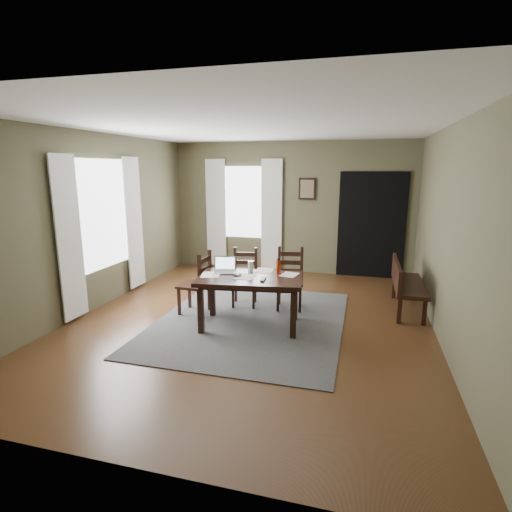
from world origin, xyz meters
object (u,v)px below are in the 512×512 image
(chair_end, at_px, (197,284))
(dining_table, at_px, (250,283))
(chair_back_left, at_px, (245,278))
(bench, at_px, (404,282))
(chair_back_right, at_px, (290,279))
(laptop, at_px, (225,268))
(water_bottle, at_px, (279,266))

(chair_end, bearing_deg, dining_table, 75.43)
(chair_back_left, xyz_separation_m, bench, (2.44, 0.40, 0.01))
(chair_back_right, height_order, laptop, chair_back_right)
(bench, bearing_deg, chair_end, 107.96)
(bench, distance_m, water_bottle, 2.06)
(dining_table, relative_size, chair_end, 1.59)
(chair_back_right, bearing_deg, chair_back_left, 175.70)
(laptop, bearing_deg, chair_back_right, 27.57)
(dining_table, distance_m, chair_back_left, 0.94)
(chair_end, xyz_separation_m, chair_back_left, (0.57, 0.57, -0.02))
(dining_table, relative_size, chair_back_left, 1.66)
(laptop, bearing_deg, chair_back_left, 68.15)
(dining_table, height_order, chair_back_right, chair_back_right)
(chair_end, relative_size, water_bottle, 4.12)
(bench, relative_size, laptop, 3.74)
(bench, bearing_deg, dining_table, 120.88)
(chair_back_left, xyz_separation_m, laptop, (-0.09, -0.68, 0.32))
(dining_table, relative_size, water_bottle, 6.54)
(chair_back_right, relative_size, water_bottle, 4.11)
(dining_table, height_order, laptop, laptop)
(dining_table, xyz_separation_m, chair_end, (-0.91, 0.28, -0.16))
(chair_end, height_order, bench, chair_end)
(bench, bearing_deg, laptop, 113.27)
(dining_table, xyz_separation_m, water_bottle, (0.34, 0.27, 0.19))
(dining_table, xyz_separation_m, chair_back_left, (-0.33, 0.86, -0.18))
(water_bottle, bearing_deg, laptop, -173.04)
(chair_end, height_order, laptop, chair_end)
(chair_end, distance_m, water_bottle, 1.30)
(water_bottle, bearing_deg, bench, 29.38)
(dining_table, bearing_deg, chair_back_right, 58.98)
(chair_back_left, distance_m, laptop, 0.76)
(laptop, xyz_separation_m, water_bottle, (0.76, 0.09, 0.05))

